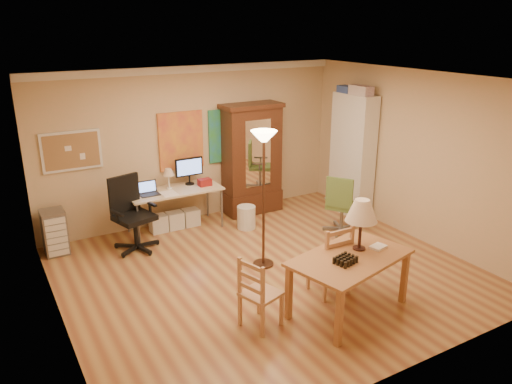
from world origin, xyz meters
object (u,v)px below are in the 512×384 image
office_chair_green (341,217)px  office_chair_black (134,230)px  armoire (252,166)px  bookshelf (352,156)px  dining_table (354,243)px  computer_desk (176,205)px

office_chair_green → office_chair_black: bearing=161.2°
office_chair_black → armoire: (2.40, 0.53, 0.57)m
office_chair_green → bookshelf: bookshelf is taller
dining_table → armoire: size_ratio=0.81×
office_chair_black → office_chair_green: size_ratio=1.15×
computer_desk → armoire: armoire is taller
bookshelf → dining_table: bearing=-129.7°
office_chair_black → armoire: size_ratio=0.57×
office_chair_green → bookshelf: (0.73, 0.65, 0.83)m
office_chair_green → bookshelf: size_ratio=0.46×
armoire → bookshelf: 1.83m
office_chair_black → office_chair_green: (3.21, -1.10, -0.04)m
armoire → bookshelf: size_ratio=0.92×
computer_desk → office_chair_green: computer_desk is taller
office_chair_black → bookshelf: 4.04m
computer_desk → bookshelf: bookshelf is taller
armoire → bookshelf: (1.54, -0.98, 0.22)m
dining_table → office_chair_green: (1.39, 1.90, -0.60)m
dining_table → office_chair_green: size_ratio=1.62×
computer_desk → office_chair_black: 0.98m
computer_desk → dining_table: bearing=-74.5°
armoire → computer_desk: bearing=-176.9°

